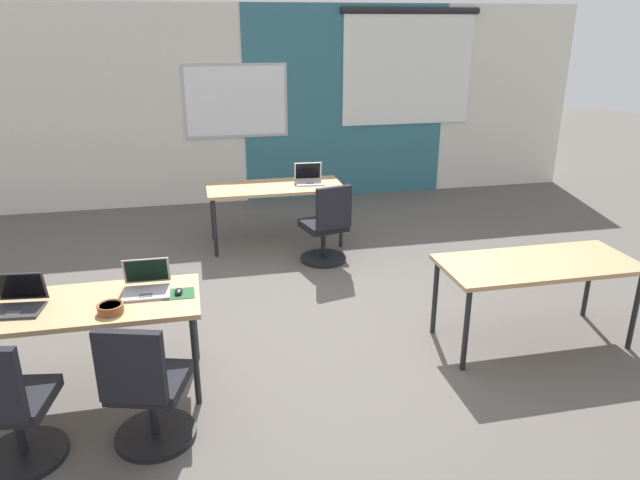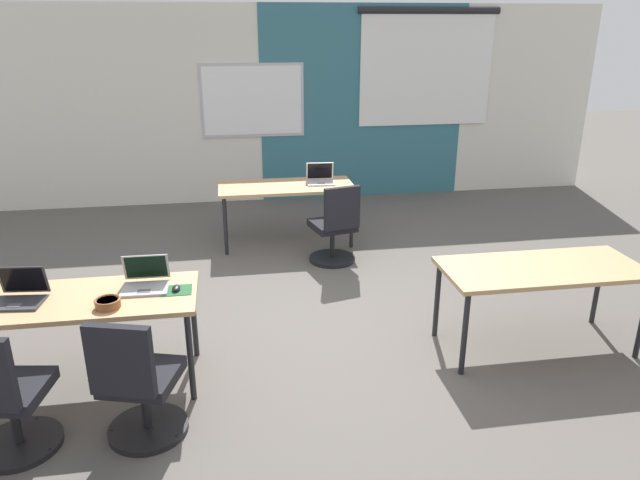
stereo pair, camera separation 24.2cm
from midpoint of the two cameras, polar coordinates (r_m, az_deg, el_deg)
The scene contains 14 objects.
ground_plane at distance 5.28m, azimuth -2.06°, elevation -8.49°, with size 24.00×24.00×0.00m.
back_wall_assembly at distance 8.86m, azimuth -6.85°, elevation 12.86°, with size 10.00×0.27×2.80m.
desk_near_left at distance 4.48m, azimuth -23.42°, elevation -6.33°, with size 1.60×0.70×0.72m.
desk_near_right at distance 5.07m, azimuth 19.02°, elevation -2.65°, with size 1.60×0.70×0.72m.
desk_far_center at distance 7.05m, azimuth -5.36°, elevation 4.78°, with size 1.60×0.70×0.72m.
laptop_near_left_end at distance 4.54m, azimuth -28.59°, elevation -5.32°, with size 0.36×0.32×0.23m.
chair_near_left_end at distance 4.10m, azimuth -29.44°, elevation -14.51°, with size 0.52×0.57×0.92m.
laptop_near_left_inner at distance 4.45m, azimuth -17.95°, elevation -4.21°, with size 0.34×0.31×0.23m.
mousepad_near_left_inner at distance 4.37m, azimuth -15.06°, elevation -5.06°, with size 0.22×0.19×0.00m.
mouse_near_left_inner at distance 4.36m, azimuth -15.08°, elevation -4.83°, with size 0.07×0.11×0.03m.
chair_near_left_inner at distance 3.95m, azimuth -18.16°, elevation -14.06°, with size 0.55×0.60×0.92m.
laptop_far_right at distance 7.13m, azimuth -2.05°, elevation 5.93°, with size 0.35×0.30×0.23m.
chair_far_right at distance 6.51m, azimuth -0.46°, elevation 0.90°, with size 0.53×0.58×0.92m.
snack_bowl at distance 4.23m, azimuth -21.19°, elevation -6.15°, with size 0.18×0.18×0.06m.
Camera 1 is at (-0.92, -4.53, 2.54)m, focal length 33.07 mm.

